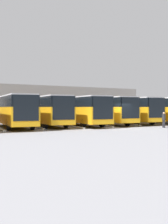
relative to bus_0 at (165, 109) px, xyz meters
The scene contains 16 objects.
ground_plane 14.81m from the bus_0, 26.25° to the left, with size 600.00×600.00×0.00m, color gray.
bus_0 is the anchor object (origin of this frame).
curb_divider_0 3.14m from the bus_0, 43.65° to the left, with size 0.24×6.67×0.15m, color #B2B2AD.
bus_1 3.79m from the bus_0, ahead, with size 3.69×12.32×3.30m.
curb_divider_1 6.31m from the bus_0, 21.14° to the left, with size 0.24×6.67×0.15m, color #B2B2AD.
bus_2 7.56m from the bus_0, ahead, with size 3.69×12.32×3.30m.
curb_divider_2 9.86m from the bus_0, 14.02° to the left, with size 0.24×6.67×0.15m, color #B2B2AD.
bus_3 11.32m from the bus_0, ahead, with size 3.69×12.32×3.30m.
curb_divider_3 13.51m from the bus_0, 10.26° to the left, with size 0.24×6.67×0.15m, color #B2B2AD.
bus_4 15.11m from the bus_0, ahead, with size 3.69×12.32×3.30m.
curb_divider_4 17.28m from the bus_0, ahead, with size 0.24×6.67×0.15m, color #B2B2AD.
bus_5 18.84m from the bus_0, ahead, with size 3.69×12.32×3.30m.
curb_divider_5 20.88m from the bus_0, ahead, with size 0.24×6.67×0.15m, color #B2B2AD.
bus_6 22.61m from the bus_0, ahead, with size 3.69×12.32×3.30m.
pedestrian 12.67m from the bus_0, 43.07° to the left, with size 0.44×0.44×1.61m.
station_building 23.26m from the bus_0, 55.43° to the right, with size 40.93×11.01×5.85m.
Camera 1 is at (17.62, 23.04, 2.10)m, focal length 45.00 mm.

